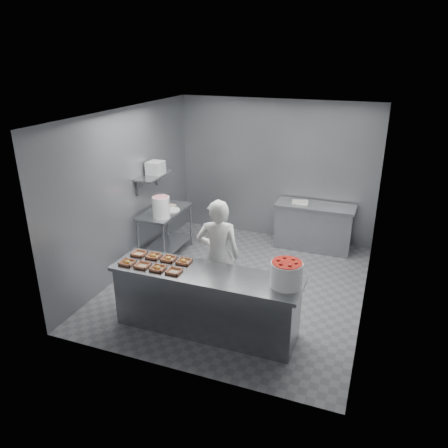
{
  "coord_description": "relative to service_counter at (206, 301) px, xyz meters",
  "views": [
    {
      "loc": [
        2.06,
        -6.07,
        3.66
      ],
      "look_at": [
        -0.17,
        -0.2,
        1.14
      ],
      "focal_mm": 35.0,
      "sensor_mm": 36.0,
      "label": 1
    }
  ],
  "objects": [
    {
      "name": "tray_2",
      "position": [
        -0.63,
        -0.15,
        0.47
      ],
      "size": [
        0.19,
        0.18,
        0.06
      ],
      "color": "tan",
      "rests_on": "service_counter"
    },
    {
      "name": "floor",
      "position": [
        0.0,
        1.35,
        -0.45
      ],
      "size": [
        4.5,
        4.5,
        0.0
      ],
      "primitive_type": "plane",
      "color": "#4C4C51",
      "rests_on": "ground"
    },
    {
      "name": "wall_left",
      "position": [
        -2.0,
        1.35,
        0.95
      ],
      "size": [
        0.04,
        4.5,
        2.8
      ],
      "primitive_type": "cube",
      "color": "slate",
      "rests_on": "ground"
    },
    {
      "name": "glaze_bucket",
      "position": [
        -1.53,
        1.61,
        0.65
      ],
      "size": [
        0.32,
        0.3,
        0.46
      ],
      "color": "white",
      "rests_on": "prep_table"
    },
    {
      "name": "prep_table",
      "position": [
        -1.65,
        1.95,
        0.14
      ],
      "size": [
        0.6,
        1.2,
        0.9
      ],
      "color": "slate",
      "rests_on": "ground"
    },
    {
      "name": "wall_shelf",
      "position": [
        -1.82,
        1.95,
        1.1
      ],
      "size": [
        0.35,
        0.9,
        0.03
      ],
      "primitive_type": "cube",
      "color": "slate",
      "rests_on": "wall_left"
    },
    {
      "name": "ceiling",
      "position": [
        0.0,
        1.35,
        2.35
      ],
      "size": [
        4.5,
        4.5,
        0.0
      ],
      "primitive_type": "plane",
      "rotation": [
        3.14,
        0.0,
        0.0
      ],
      "color": "white",
      "rests_on": "wall_back"
    },
    {
      "name": "wall_back",
      "position": [
        0.0,
        3.6,
        0.95
      ],
      "size": [
        4.0,
        0.04,
        2.8
      ],
      "primitive_type": "cube",
      "color": "slate",
      "rests_on": "ground"
    },
    {
      "name": "tray_1",
      "position": [
        -0.87,
        -0.15,
        0.47
      ],
      "size": [
        0.19,
        0.18,
        0.04
      ],
      "color": "tan",
      "rests_on": "service_counter"
    },
    {
      "name": "rag",
      "position": [
        -1.65,
        2.22,
        0.46
      ],
      "size": [
        0.17,
        0.15,
        0.02
      ],
      "primitive_type": "cube",
      "rotation": [
        0.0,
        0.0,
        -0.17
      ],
      "color": "#CCB28C",
      "rests_on": "prep_table"
    },
    {
      "name": "strawberry_tub",
      "position": [
        1.08,
        0.04,
        0.62
      ],
      "size": [
        0.4,
        0.4,
        0.33
      ],
      "color": "white",
      "rests_on": "service_counter"
    },
    {
      "name": "paper_stack",
      "position": [
        0.6,
        3.25,
        0.46
      ],
      "size": [
        0.33,
        0.26,
        0.04
      ],
      "primitive_type": "cube",
      "rotation": [
        0.0,
        0.0,
        0.15
      ],
      "color": "silver",
      "rests_on": "back_counter"
    },
    {
      "name": "tray_7",
      "position": [
        -0.39,
        0.15,
        0.47
      ],
      "size": [
        0.19,
        0.18,
        0.06
      ],
      "color": "tan",
      "rests_on": "service_counter"
    },
    {
      "name": "worker",
      "position": [
        -0.05,
        0.6,
        0.41
      ],
      "size": [
        0.71,
        0.56,
        1.73
      ],
      "primitive_type": "imported",
      "rotation": [
        0.0,
        0.0,
        3.4
      ],
      "color": "silver",
      "rests_on": "ground"
    },
    {
      "name": "bucket_lid",
      "position": [
        -1.52,
        2.0,
        0.46
      ],
      "size": [
        0.3,
        0.3,
        0.02
      ],
      "primitive_type": "cylinder",
      "rotation": [
        0.0,
        0.0,
        0.04
      ],
      "color": "white",
      "rests_on": "prep_table"
    },
    {
      "name": "tray_3",
      "position": [
        -0.39,
        -0.15,
        0.47
      ],
      "size": [
        0.19,
        0.18,
        0.04
      ],
      "color": "tan",
      "rests_on": "service_counter"
    },
    {
      "name": "tray_0",
      "position": [
        -1.11,
        -0.15,
        0.47
      ],
      "size": [
        0.19,
        0.18,
        0.06
      ],
      "color": "tan",
      "rests_on": "service_counter"
    },
    {
      "name": "back_counter",
      "position": [
        0.9,
        3.25,
        -0.0
      ],
      "size": [
        1.5,
        0.6,
        0.9
      ],
      "color": "slate",
      "rests_on": "ground"
    },
    {
      "name": "tray_6",
      "position": [
        -0.63,
        0.15,
        0.47
      ],
      "size": [
        0.19,
        0.18,
        0.06
      ],
      "color": "tan",
      "rests_on": "service_counter"
    },
    {
      "name": "tray_4",
      "position": [
        -1.11,
        0.15,
        0.47
      ],
      "size": [
        0.19,
        0.18,
        0.04
      ],
      "color": "tan",
      "rests_on": "service_counter"
    },
    {
      "name": "tray_5",
      "position": [
        -0.87,
        0.15,
        0.47
      ],
      "size": [
        0.19,
        0.18,
        0.06
      ],
      "color": "tan",
      "rests_on": "service_counter"
    },
    {
      "name": "service_counter",
      "position": [
        0.0,
        0.0,
        0.0
      ],
      "size": [
        2.6,
        0.7,
        0.9
      ],
      "color": "slate",
      "rests_on": "ground"
    },
    {
      "name": "wall_right",
      "position": [
        2.0,
        1.35,
        0.95
      ],
      "size": [
        0.04,
        4.5,
        2.8
      ],
      "primitive_type": "cube",
      "color": "slate",
      "rests_on": "ground"
    },
    {
      "name": "appliance",
      "position": [
        -1.82,
        2.0,
        1.22
      ],
      "size": [
        0.27,
        0.3,
        0.23
      ],
      "primitive_type": "cube",
      "rotation": [
        0.0,
        0.0,
        -0.01
      ],
      "color": "gray",
      "rests_on": "wall_shelf"
    }
  ]
}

